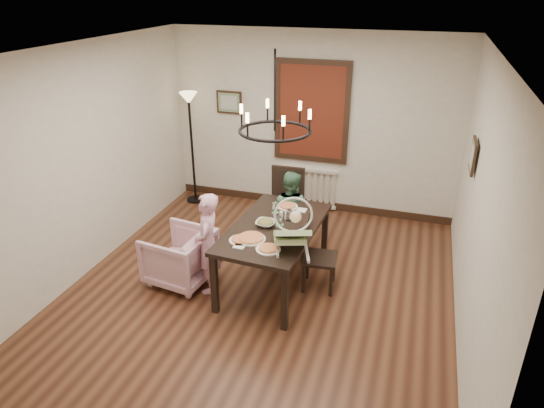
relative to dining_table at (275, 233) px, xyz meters
The scene contains 17 objects.
room_shell 0.73m from the dining_table, 124.03° to the left, with size 4.51×5.00×2.81m.
dining_table is the anchor object (origin of this frame).
chair_far 1.08m from the dining_table, 100.03° to the left, with size 0.47×0.47×1.08m, color black, non-canonical shape.
chair_right 0.60m from the dining_table, ahead, with size 0.40×0.40×0.91m, color black, non-canonical shape.
armchair 1.22m from the dining_table, 165.34° to the right, with size 0.72×0.74×0.67m, color #E5AFC2.
elderly_woman 0.81m from the dining_table, 153.82° to the right, with size 0.38×0.25×1.04m, color #DE9CB7.
seated_man 0.90m from the dining_table, 93.62° to the left, with size 0.47×0.36×0.96m, color #477858.
baby_bouncer 0.60m from the dining_table, 52.47° to the right, with size 0.44×0.61×0.40m, color #BBD794, non-canonical shape.
salad_bowl 0.16m from the dining_table, behind, with size 0.28×0.28×0.07m, color white.
pizza_platter 0.44m from the dining_table, 110.98° to the right, with size 0.33×0.33×0.04m, color tan.
drinking_glass 0.17m from the dining_table, 28.84° to the right, with size 0.08×0.08×0.15m, color silver.
window_blinds 2.44m from the dining_table, 93.02° to the left, with size 1.00×0.03×1.40m, color #602613.
radiator 2.32m from the dining_table, 92.99° to the left, with size 0.92×0.12×0.62m, color silver, non-canonical shape.
picture_back 2.87m from the dining_table, 122.81° to the left, with size 0.42×0.03×0.36m, color black.
picture_right 2.40m from the dining_table, 18.74° to the left, with size 0.42×0.03×0.36m, color black.
floor_lamp 2.82m from the dining_table, 135.87° to the left, with size 0.30×0.30×1.80m, color black, non-canonical shape.
chandelier 1.25m from the dining_table, 90.00° to the left, with size 0.80×0.80×0.04m, color black.
Camera 1 is at (1.62, -4.64, 3.43)m, focal length 32.00 mm.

